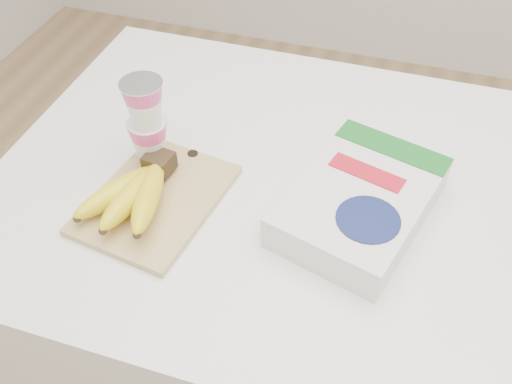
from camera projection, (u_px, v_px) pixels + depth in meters
table at (317, 330)px, 1.34m from camera, size 1.24×0.83×0.93m
cutting_board at (156, 199)px, 0.99m from camera, size 0.24×0.30×0.01m
bananas at (135, 192)px, 0.96m from camera, size 0.16×0.21×0.07m
yogurt_stack at (146, 120)px, 0.99m from camera, size 0.08×0.08×0.17m
cereal_box at (360, 201)px, 0.95m from camera, size 0.27×0.34×0.07m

